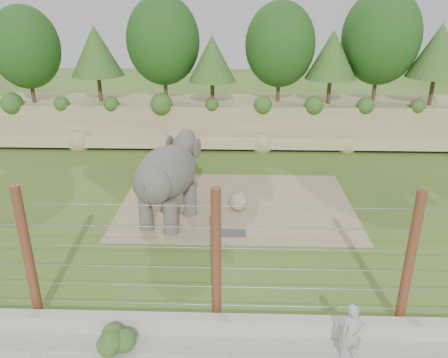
{
  "coord_description": "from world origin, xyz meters",
  "views": [
    {
      "loc": [
        0.51,
        -14.28,
        8.2
      ],
      "look_at": [
        0.0,
        2.0,
        1.6
      ],
      "focal_mm": 35.0,
      "sensor_mm": 36.0,
      "label": 1
    }
  ],
  "objects_px": {
    "stone_ball": "(238,201)",
    "zookeeper": "(352,334)",
    "elephant": "(167,184)",
    "barrier_fence": "(216,258)"
  },
  "relations": [
    {
      "from": "barrier_fence",
      "to": "stone_ball",
      "type": "bearing_deg",
      "value": 85.08
    },
    {
      "from": "barrier_fence",
      "to": "zookeeper",
      "type": "relative_size",
      "value": 12.89
    },
    {
      "from": "stone_ball",
      "to": "zookeeper",
      "type": "xyz_separation_m",
      "value": [
        2.74,
        -8.28,
        0.37
      ]
    },
    {
      "from": "elephant",
      "to": "stone_ball",
      "type": "xyz_separation_m",
      "value": [
        2.79,
        1.1,
        -1.21
      ]
    },
    {
      "from": "zookeeper",
      "to": "barrier_fence",
      "type": "bearing_deg",
      "value": 145.47
    },
    {
      "from": "stone_ball",
      "to": "barrier_fence",
      "type": "height_order",
      "value": "barrier_fence"
    },
    {
      "from": "elephant",
      "to": "stone_ball",
      "type": "height_order",
      "value": "elephant"
    },
    {
      "from": "barrier_fence",
      "to": "zookeeper",
      "type": "distance_m",
      "value": 3.79
    },
    {
      "from": "barrier_fence",
      "to": "elephant",
      "type": "bearing_deg",
      "value": 110.59
    },
    {
      "from": "elephant",
      "to": "zookeeper",
      "type": "distance_m",
      "value": 9.1
    }
  ]
}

